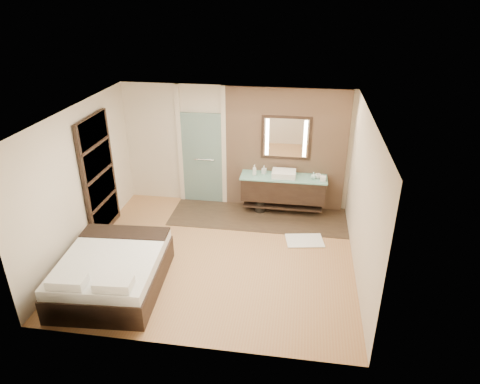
% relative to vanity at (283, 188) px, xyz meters
% --- Properties ---
extents(floor, '(5.00, 5.00, 0.00)m').
position_rel_vanity_xyz_m(floor, '(-1.10, -1.92, -0.58)').
color(floor, '#AF7449').
rests_on(floor, ground).
extents(tile_strip, '(3.80, 1.30, 0.01)m').
position_rel_vanity_xyz_m(tile_strip, '(-0.50, -0.32, -0.57)').
color(tile_strip, '#35251C').
rests_on(tile_strip, floor).
extents(stone_wall, '(2.60, 0.08, 2.70)m').
position_rel_vanity_xyz_m(stone_wall, '(0.00, 0.29, 0.77)').
color(stone_wall, tan).
rests_on(stone_wall, floor).
extents(vanity, '(1.85, 0.55, 0.88)m').
position_rel_vanity_xyz_m(vanity, '(0.00, 0.00, 0.00)').
color(vanity, black).
rests_on(vanity, stone_wall).
extents(mirror_unit, '(1.06, 0.04, 0.96)m').
position_rel_vanity_xyz_m(mirror_unit, '(0.00, 0.24, 1.07)').
color(mirror_unit, black).
rests_on(mirror_unit, stone_wall).
extents(frosted_door, '(1.10, 0.12, 2.70)m').
position_rel_vanity_xyz_m(frosted_door, '(-1.85, 0.28, 0.56)').
color(frosted_door, '#A7D4CA').
rests_on(frosted_door, floor).
extents(shoji_partition, '(0.06, 1.20, 2.40)m').
position_rel_vanity_xyz_m(shoji_partition, '(-3.53, -1.32, 0.63)').
color(shoji_partition, black).
rests_on(shoji_partition, floor).
extents(bed, '(1.70, 2.07, 0.76)m').
position_rel_vanity_xyz_m(bed, '(-2.61, -3.08, -0.27)').
color(bed, black).
rests_on(bed, floor).
extents(bath_mat, '(0.80, 0.62, 0.02)m').
position_rel_vanity_xyz_m(bath_mat, '(0.51, -1.17, -0.56)').
color(bath_mat, white).
rests_on(bath_mat, floor).
extents(waste_bin, '(0.28, 0.28, 0.27)m').
position_rel_vanity_xyz_m(waste_bin, '(-0.49, -0.07, -0.44)').
color(waste_bin, black).
rests_on(waste_bin, floor).
extents(tissue_box, '(0.13, 0.13, 0.10)m').
position_rel_vanity_xyz_m(tissue_box, '(0.82, -0.11, 0.33)').
color(tissue_box, white).
rests_on(tissue_box, vanity).
extents(soap_bottle_a, '(0.11, 0.11, 0.23)m').
position_rel_vanity_xyz_m(soap_bottle_a, '(-0.63, -0.03, 0.40)').
color(soap_bottle_a, silver).
rests_on(soap_bottle_a, vanity).
extents(soap_bottle_b, '(0.11, 0.11, 0.19)m').
position_rel_vanity_xyz_m(soap_bottle_b, '(-0.44, 0.07, 0.38)').
color(soap_bottle_b, '#B2B2B2').
rests_on(soap_bottle_b, vanity).
extents(soap_bottle_c, '(0.15, 0.15, 0.14)m').
position_rel_vanity_xyz_m(soap_bottle_c, '(0.63, -0.03, 0.36)').
color(soap_bottle_c, silver).
rests_on(soap_bottle_c, vanity).
extents(cup, '(0.16, 0.16, 0.09)m').
position_rel_vanity_xyz_m(cup, '(0.72, 0.01, 0.33)').
color(cup, white).
rests_on(cup, vanity).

